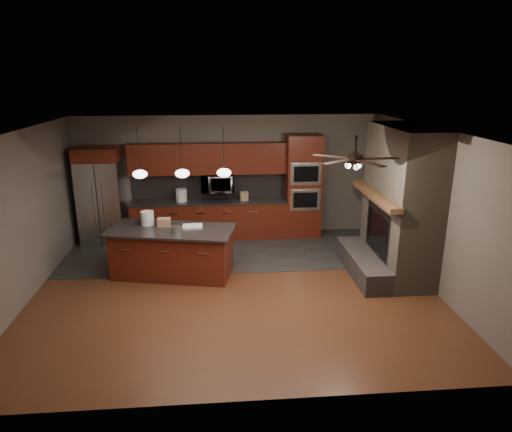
{
  "coord_description": "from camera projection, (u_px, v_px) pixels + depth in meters",
  "views": [
    {
      "loc": [
        -0.26,
        -7.46,
        3.66
      ],
      "look_at": [
        0.43,
        0.6,
        1.15
      ],
      "focal_mm": 32.0,
      "sensor_mm": 36.0,
      "label": 1
    }
  ],
  "objects": [
    {
      "name": "ceiling",
      "position": [
        233.0,
        130.0,
        7.37
      ],
      "size": [
        7.0,
        6.0,
        0.02
      ],
      "primitive_type": "cube",
      "color": "white",
      "rests_on": "back_wall"
    },
    {
      "name": "counter_box",
      "position": [
        244.0,
        196.0,
        10.45
      ],
      "size": [
        0.19,
        0.16,
        0.2
      ],
      "primitive_type": "cube",
      "rotation": [
        0.0,
        0.0,
        0.1
      ],
      "color": "#9C7E50",
      "rests_on": "back_cabinetry"
    },
    {
      "name": "back_cabinetry",
      "position": [
        209.0,
        200.0,
        10.51
      ],
      "size": [
        3.59,
        0.64,
        2.2
      ],
      "color": "#56180F",
      "rests_on": "ground"
    },
    {
      "name": "refrigerator",
      "position": [
        101.0,
        196.0,
        10.14
      ],
      "size": [
        0.93,
        0.75,
        2.17
      ],
      "color": "silver",
      "rests_on": "ground"
    },
    {
      "name": "kitchen_island",
      "position": [
        173.0,
        252.0,
        8.61
      ],
      "size": [
        2.48,
        1.51,
        0.92
      ],
      "rotation": [
        0.0,
        0.0,
        -0.21
      ],
      "color": "#56180F",
      "rests_on": "ground"
    },
    {
      "name": "pendant_center",
      "position": [
        182.0,
        173.0,
        8.21
      ],
      "size": [
        0.26,
        0.26,
        0.92
      ],
      "color": "black",
      "rests_on": "ceiling"
    },
    {
      "name": "oven_tower",
      "position": [
        303.0,
        186.0,
        10.55
      ],
      "size": [
        0.8,
        0.63,
        2.38
      ],
      "color": "#56180F",
      "rests_on": "ground"
    },
    {
      "name": "left_wall",
      "position": [
        22.0,
        218.0,
        7.5
      ],
      "size": [
        0.02,
        6.0,
        2.8
      ],
      "primitive_type": "cube",
      "color": "#675D52",
      "rests_on": "ground"
    },
    {
      "name": "microwave",
      "position": [
        217.0,
        183.0,
        10.41
      ],
      "size": [
        0.73,
        0.41,
        0.5
      ],
      "primitive_type": "imported",
      "color": "silver",
      "rests_on": "back_cabinetry"
    },
    {
      "name": "pendant_left",
      "position": [
        140.0,
        174.0,
        8.15
      ],
      "size": [
        0.26,
        0.26,
        0.92
      ],
      "color": "black",
      "rests_on": "ceiling"
    },
    {
      "name": "pendant_right",
      "position": [
        224.0,
        172.0,
        8.27
      ],
      "size": [
        0.26,
        0.26,
        0.92
      ],
      "color": "black",
      "rests_on": "ceiling"
    },
    {
      "name": "right_wall",
      "position": [
        432.0,
        208.0,
        8.07
      ],
      "size": [
        0.02,
        6.0,
        2.8
      ],
      "primitive_type": "cube",
      "color": "#675D52",
      "rests_on": "ground"
    },
    {
      "name": "paint_can",
      "position": [
        176.0,
        230.0,
        8.23
      ],
      "size": [
        0.21,
        0.21,
        0.13
      ],
      "primitive_type": "cylinder",
      "rotation": [
        0.0,
        0.0,
        -0.12
      ],
      "color": "#B8B8BD",
      "rests_on": "kitchen_island"
    },
    {
      "name": "cardboard_box",
      "position": [
        164.0,
        222.0,
        8.61
      ],
      "size": [
        0.24,
        0.18,
        0.15
      ],
      "primitive_type": "cube",
      "rotation": [
        0.0,
        0.0,
        -0.01
      ],
      "color": "#A17253",
      "rests_on": "kitchen_island"
    },
    {
      "name": "slate_tile_patch",
      "position": [
        232.0,
        251.0,
        9.91
      ],
      "size": [
        7.0,
        2.4,
        0.01
      ],
      "primitive_type": "cube",
      "color": "#2F2E2B",
      "rests_on": "ground"
    },
    {
      "name": "back_wall",
      "position": [
        229.0,
        176.0,
        10.64
      ],
      "size": [
        7.0,
        0.02,
        2.8
      ],
      "primitive_type": "cube",
      "color": "#675D52",
      "rests_on": "ground"
    },
    {
      "name": "ground",
      "position": [
        235.0,
        288.0,
        8.2
      ],
      "size": [
        7.0,
        7.0,
        0.0
      ],
      "primitive_type": "plane",
      "color": "#582D1A",
      "rests_on": "ground"
    },
    {
      "name": "paint_tray",
      "position": [
        193.0,
        226.0,
        8.57
      ],
      "size": [
        0.38,
        0.27,
        0.04
      ],
      "primitive_type": "cube",
      "rotation": [
        0.0,
        0.0,
        0.04
      ],
      "color": "white",
      "rests_on": "kitchen_island"
    },
    {
      "name": "fireplace_column",
      "position": [
        397.0,
        208.0,
        8.44
      ],
      "size": [
        1.3,
        2.1,
        2.8
      ],
      "color": "#665B49",
      "rests_on": "ground"
    },
    {
      "name": "counter_bucket",
      "position": [
        181.0,
        195.0,
        10.37
      ],
      "size": [
        0.27,
        0.27,
        0.28
      ],
      "primitive_type": "cylinder",
      "rotation": [
        0.0,
        0.0,
        -0.08
      ],
      "color": "white",
      "rests_on": "back_cabinetry"
    },
    {
      "name": "white_bucket",
      "position": [
        147.0,
        218.0,
        8.67
      ],
      "size": [
        0.31,
        0.31,
        0.26
      ],
      "primitive_type": "cylinder",
      "rotation": [
        0.0,
        0.0,
        -0.32
      ],
      "color": "white",
      "rests_on": "kitchen_island"
    },
    {
      "name": "ceiling_fan",
      "position": [
        355.0,
        158.0,
        6.86
      ],
      "size": [
        1.27,
        1.33,
        0.41
      ],
      "color": "black",
      "rests_on": "ceiling"
    }
  ]
}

